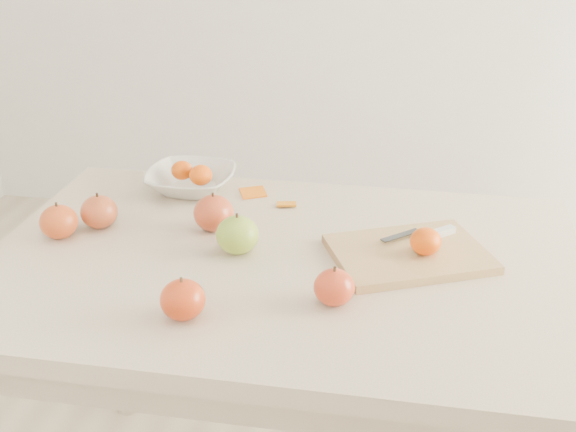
# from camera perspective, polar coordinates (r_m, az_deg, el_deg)

# --- Properties ---
(table) EXTENTS (1.20, 0.80, 0.75)m
(table) POSITION_cam_1_polar(r_m,az_deg,el_deg) (1.50, -0.34, -6.64)
(table) COLOR beige
(table) RESTS_ON ground
(cutting_board) EXTENTS (0.36, 0.32, 0.02)m
(cutting_board) POSITION_cam_1_polar(r_m,az_deg,el_deg) (1.47, 9.54, -2.97)
(cutting_board) COLOR tan
(cutting_board) RESTS_ON table
(board_tangerine) EXTENTS (0.06, 0.06, 0.05)m
(board_tangerine) POSITION_cam_1_polar(r_m,az_deg,el_deg) (1.44, 10.82, -1.98)
(board_tangerine) COLOR #E25507
(board_tangerine) RESTS_ON cutting_board
(fruit_bowl) EXTENTS (0.21, 0.21, 0.05)m
(fruit_bowl) POSITION_cam_1_polar(r_m,az_deg,el_deg) (1.77, -7.66, 2.80)
(fruit_bowl) COLOR silver
(fruit_bowl) RESTS_ON table
(bowl_tangerine_near) EXTENTS (0.05, 0.05, 0.05)m
(bowl_tangerine_near) POSITION_cam_1_polar(r_m,az_deg,el_deg) (1.78, -8.38, 3.60)
(bowl_tangerine_near) COLOR #DB5007
(bowl_tangerine_near) RESTS_ON fruit_bowl
(bowl_tangerine_far) EXTENTS (0.06, 0.06, 0.05)m
(bowl_tangerine_far) POSITION_cam_1_polar(r_m,az_deg,el_deg) (1.74, -6.91, 3.24)
(bowl_tangerine_far) COLOR #E74608
(bowl_tangerine_far) RESTS_ON fruit_bowl
(orange_peel_a) EXTENTS (0.07, 0.07, 0.01)m
(orange_peel_a) POSITION_cam_1_polar(r_m,az_deg,el_deg) (1.74, -2.78, 1.73)
(orange_peel_a) COLOR orange
(orange_peel_a) RESTS_ON table
(orange_peel_b) EXTENTS (0.05, 0.04, 0.01)m
(orange_peel_b) POSITION_cam_1_polar(r_m,az_deg,el_deg) (1.68, -0.12, 0.88)
(orange_peel_b) COLOR #C66C0E
(orange_peel_b) RESTS_ON table
(paring_knife) EXTENTS (0.15, 0.10, 0.01)m
(paring_knife) POSITION_cam_1_polar(r_m,az_deg,el_deg) (1.53, 11.40, -1.34)
(paring_knife) COLOR silver
(paring_knife) RESTS_ON cutting_board
(apple_green) EXTENTS (0.09, 0.09, 0.08)m
(apple_green) POSITION_cam_1_polar(r_m,az_deg,el_deg) (1.46, -4.02, -1.50)
(apple_green) COLOR #6AA029
(apple_green) RESTS_ON table
(apple_red_b) EXTENTS (0.08, 0.08, 0.07)m
(apple_red_b) POSITION_cam_1_polar(r_m,az_deg,el_deg) (1.62, -14.71, 0.32)
(apple_red_b) COLOR maroon
(apple_red_b) RESTS_ON table
(apple_red_d) EXTENTS (0.08, 0.08, 0.07)m
(apple_red_d) POSITION_cam_1_polar(r_m,az_deg,el_deg) (1.59, -17.66, -0.44)
(apple_red_d) COLOR #9C1303
(apple_red_d) RESTS_ON table
(apple_red_c) EXTENTS (0.08, 0.08, 0.07)m
(apple_red_c) POSITION_cam_1_polar(r_m,az_deg,el_deg) (1.26, -8.32, -6.55)
(apple_red_c) COLOR maroon
(apple_red_c) RESTS_ON table
(apple_red_e) EXTENTS (0.07, 0.07, 0.07)m
(apple_red_e) POSITION_cam_1_polar(r_m,az_deg,el_deg) (1.29, 3.67, -5.64)
(apple_red_e) COLOR maroon
(apple_red_e) RESTS_ON table
(apple_red_a) EXTENTS (0.09, 0.09, 0.08)m
(apple_red_a) POSITION_cam_1_polar(r_m,az_deg,el_deg) (1.56, -5.89, 0.23)
(apple_red_a) COLOR maroon
(apple_red_a) RESTS_ON table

